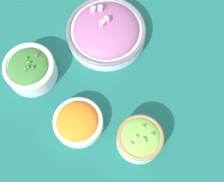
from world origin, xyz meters
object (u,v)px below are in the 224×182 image
Objects in this scene: bowl_carrots at (79,122)px; bowl_red_onion at (106,31)px; bowl_lettuce at (140,139)px; bowl_broccoli at (30,69)px.

bowl_carrots is 0.57× the size of bowl_red_onion.
bowl_carrots is 0.16m from bowl_lettuce.
bowl_carrots is 1.12× the size of bowl_lettuce.
bowl_lettuce reaches higher than bowl_red_onion.
bowl_broccoli is at bearing 13.44° from bowl_lettuce.
bowl_lettuce is (-0.14, -0.08, 0.01)m from bowl_carrots.
bowl_carrots is at bearing 122.22° from bowl_red_onion.
bowl_broccoli is at bearing -0.36° from bowl_carrots.
bowl_broccoli is (0.05, 0.23, 0.01)m from bowl_red_onion.
bowl_lettuce is at bearing 152.04° from bowl_red_onion.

